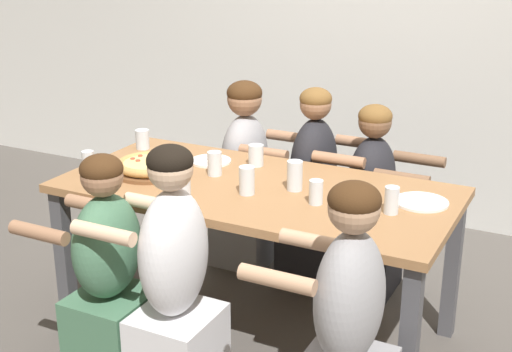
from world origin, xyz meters
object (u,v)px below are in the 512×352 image
drinking_glass_j (391,202)px  diner_near_midleft (109,284)px  drinking_glass_g (143,140)px  drinking_glass_h (256,157)px  drinking_glass_e (247,181)px  drinking_glass_f (183,186)px  diner_far_midleft (246,181)px  cocktail_glass_blue (95,179)px  diner_near_right (346,341)px  drinking_glass_i (295,177)px  diner_far_midright (371,209)px  empty_plate_b (421,202)px  pizza_board_main (151,166)px  drinking_glass_d (215,165)px  diner_far_center (314,195)px  drinking_glass_c (88,163)px  drinking_glass_a (316,194)px  empty_plate_a (211,161)px  diner_near_center (175,293)px  drinking_glass_b (355,216)px

drinking_glass_j → diner_near_midleft: 1.26m
drinking_glass_g → drinking_glass_h: (0.69, 0.02, 0.00)m
drinking_glass_e → drinking_glass_f: (-0.23, -0.18, -0.00)m
drinking_glass_j → diner_far_midleft: (-1.08, 0.71, -0.31)m
cocktail_glass_blue → diner_near_right: 1.44m
drinking_glass_f → drinking_glass_i: 0.52m
drinking_glass_g → diner_far_midleft: diner_far_midleft is taller
drinking_glass_e → diner_far_midright: bearing=65.8°
drinking_glass_j → empty_plate_b: bearing=63.2°
drinking_glass_h → diner_near_midleft: size_ratio=0.10×
pizza_board_main → cocktail_glass_blue: 0.32m
drinking_glass_f → drinking_glass_i: size_ratio=0.85×
pizza_board_main → drinking_glass_i: 0.75m
diner_far_midleft → diner_near_midleft: (0.04, -1.34, -0.03)m
drinking_glass_f → drinking_glass_d: bearing=95.8°
drinking_glass_f → diner_far_center: bearing=75.9°
drinking_glass_c → diner_far_midleft: (0.41, 0.88, -0.31)m
drinking_glass_c → drinking_glass_i: drinking_glass_i is taller
cocktail_glass_blue → diner_near_right: diner_near_right is taller
diner_near_midleft → diner_near_right: diner_near_right is taller
drinking_glass_d → drinking_glass_e: (0.26, -0.16, 0.01)m
drinking_glass_d → drinking_glass_c: bearing=-155.5°
drinking_glass_a → drinking_glass_d: 0.61m
diner_far_center → diner_near_right: diner_near_right is taller
empty_plate_b → diner_far_midright: 0.73m
empty_plate_a → diner_far_midleft: diner_far_midleft is taller
drinking_glass_j → drinking_glass_h: bearing=158.8°
drinking_glass_d → diner_near_center: 0.81m
drinking_glass_g → diner_far_center: bearing=26.0°
diner_far_midright → empty_plate_b: bearing=36.3°
pizza_board_main → drinking_glass_b: 1.16m
empty_plate_a → drinking_glass_h: drinking_glass_h is taller
drinking_glass_h → pizza_board_main: bearing=-141.4°
drinking_glass_a → diner_far_center: 0.87m
empty_plate_a → drinking_glass_e: bearing=-40.5°
diner_near_center → diner_far_midright: diner_near_center is taller
drinking_glass_g → diner_far_midleft: size_ratio=0.10×
drinking_glass_g → drinking_glass_i: (1.01, -0.22, 0.02)m
drinking_glass_d → drinking_glass_j: bearing=-5.5°
empty_plate_a → drinking_glass_i: drinking_glass_i is taller
diner_near_center → empty_plate_a: bearing=21.1°
drinking_glass_e → diner_far_center: (0.02, 0.78, -0.33)m
diner_near_center → drinking_glass_e: bearing=-4.4°
drinking_glass_i → drinking_glass_c: bearing=-166.2°
empty_plate_b → drinking_glass_i: size_ratio=1.70×
drinking_glass_b → drinking_glass_f: bearing=-177.6°
drinking_glass_c → diner_near_midleft: (0.46, -0.46, -0.34)m
drinking_glass_e → drinking_glass_g: (-0.84, 0.36, -0.01)m
empty_plate_b → drinking_glass_e: (-0.74, -0.24, 0.05)m
empty_plate_a → drinking_glass_b: (0.96, -0.48, 0.05)m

